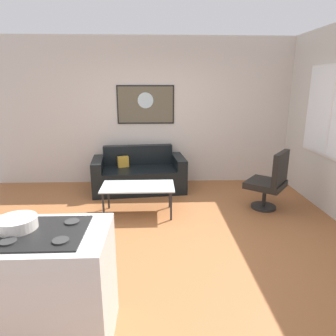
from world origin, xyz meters
TOP-DOWN VIEW (x-y plane):
  - ground at (0.00, 0.00)m, footprint 6.40×6.40m
  - back_wall at (0.00, 2.42)m, footprint 6.40×0.05m
  - couch at (-0.35, 1.90)m, footprint 1.75×0.97m
  - coffee_table at (-0.31, 0.79)m, footprint 1.09×0.57m
  - armchair at (1.76, 0.89)m, footprint 0.77×0.77m
  - kitchen_counter at (-1.09, -1.55)m, footprint 1.42×0.65m
  - mixing_bowl at (-1.03, -1.50)m, footprint 0.28×0.28m
  - wall_painting at (-0.22, 2.38)m, footprint 1.10×0.03m
  - window at (2.59, 0.90)m, footprint 0.03×1.47m

SIDE VIEW (x-z plane):
  - ground at x=0.00m, z-range -0.04..0.00m
  - couch at x=-0.35m, z-range -0.11..0.68m
  - coffee_table at x=-0.31m, z-range 0.19..0.65m
  - kitchen_counter at x=-1.09m, z-range -0.01..0.94m
  - armchair at x=1.76m, z-range 0.00..0.95m
  - mixing_bowl at x=-1.03m, z-range 0.92..1.02m
  - back_wall at x=0.00m, z-range 0.00..2.80m
  - window at x=2.59m, z-range 0.85..2.23m
  - wall_painting at x=-0.22m, z-range 1.19..1.92m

